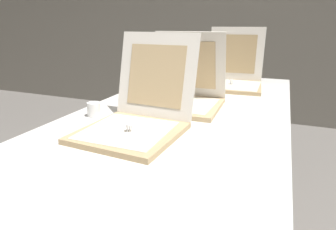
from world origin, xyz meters
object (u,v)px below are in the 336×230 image
table (178,125)px  pizza_box_middle (185,96)px  cup_white_near_center (94,109)px  cup_white_far (164,89)px  pizza_box_front (136,118)px  pizza_box_back (233,79)px

table → pizza_box_middle: pizza_box_middle is taller
cup_white_near_center → cup_white_far: size_ratio=1.00×
table → cup_white_far: size_ratio=34.75×
pizza_box_front → pizza_box_middle: 0.42m
cup_white_near_center → table: bearing=21.9°
table → pizza_box_front: size_ratio=4.78×
pizza_box_back → cup_white_far: bearing=-139.6°
cup_white_far → pizza_box_back: bearing=45.1°
pizza_box_front → cup_white_near_center: pizza_box_front is taller
pizza_box_back → cup_white_far: size_ratio=6.04×
pizza_box_back → cup_white_near_center: pizza_box_back is taller
pizza_box_middle → cup_white_far: 0.30m
pizza_box_front → pizza_box_back: (0.22, 0.99, 0.00)m
table → pizza_box_front: bearing=-109.9°
pizza_box_front → cup_white_far: 0.64m
pizza_box_front → pizza_box_middle: (0.07, 0.41, -0.00)m
pizza_box_front → pizza_box_back: size_ratio=1.20×
table → cup_white_near_center: (-0.36, -0.15, 0.08)m
pizza_box_back → cup_white_near_center: (-0.50, -0.89, -0.02)m
table → pizza_box_middle: (-0.02, 0.17, 0.10)m
table → cup_white_far: bearing=121.0°
table → cup_white_near_center: size_ratio=34.75×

